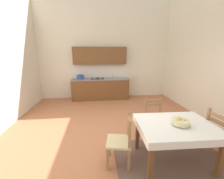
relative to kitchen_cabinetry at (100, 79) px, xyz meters
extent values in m
cube|color=#B7704C|center=(0.23, -2.98, -0.91)|extent=(6.18, 7.10, 0.10)
cube|color=silver|center=(0.23, 0.33, 1.18)|extent=(6.18, 0.12, 4.07)
cube|color=brown|center=(1.19, -4.03, -0.85)|extent=(2.10, 1.60, 0.01)
cube|color=brown|center=(0.01, -0.04, -0.43)|extent=(2.39, 0.60, 0.86)
cube|color=gray|center=(0.01, -0.05, 0.02)|extent=(2.42, 0.63, 0.04)
cube|color=white|center=(0.01, 0.26, 0.32)|extent=(2.39, 0.01, 0.55)
cube|color=brown|center=(0.01, 0.09, 0.99)|extent=(2.20, 0.34, 0.70)
cube|color=black|center=(0.01, -0.31, -0.81)|extent=(2.35, 0.02, 0.09)
cylinder|color=silver|center=(0.54, -0.04, 0.04)|extent=(0.34, 0.34, 0.02)
cylinder|color=silver|center=(0.54, 0.10, 0.15)|extent=(0.02, 0.02, 0.22)
cube|color=black|center=(-0.11, -0.04, 0.05)|extent=(0.52, 0.42, 0.01)
cylinder|color=silver|center=(-0.24, -0.14, 0.06)|extent=(0.11, 0.11, 0.01)
cylinder|color=silver|center=(0.02, -0.14, 0.06)|extent=(0.11, 0.11, 0.01)
cylinder|color=silver|center=(-0.24, 0.06, 0.06)|extent=(0.11, 0.11, 0.01)
cylinder|color=silver|center=(0.02, 0.06, 0.06)|extent=(0.11, 0.11, 0.01)
cylinder|color=#2D4C9E|center=(-0.83, -0.06, 0.12)|extent=(0.28, 0.28, 0.15)
cylinder|color=#2D4C9E|center=(-0.83, -0.06, 0.20)|extent=(0.29, 0.29, 0.02)
sphere|color=black|center=(-0.83, -0.06, 0.23)|extent=(0.04, 0.04, 0.04)
cube|color=brown|center=(1.19, -3.93, -0.12)|extent=(1.28, 0.97, 0.02)
cube|color=brown|center=(0.61, -4.32, -0.49)|extent=(0.07, 0.07, 0.73)
cube|color=brown|center=(1.74, -4.36, -0.49)|extent=(0.07, 0.07, 0.73)
cube|color=brown|center=(0.64, -3.51, -0.49)|extent=(0.07, 0.07, 0.73)
cube|color=brown|center=(1.76, -3.54, -0.49)|extent=(0.07, 0.07, 0.73)
cube|color=white|center=(1.19, -3.93, -0.10)|extent=(1.34, 1.04, 0.00)
cube|color=white|center=(1.17, -4.43, -0.17)|extent=(1.31, 0.05, 0.12)
cube|color=white|center=(1.20, -3.44, -0.17)|extent=(1.31, 0.05, 0.12)
cube|color=white|center=(0.54, -3.91, -0.17)|extent=(0.04, 0.99, 0.12)
cube|color=white|center=(1.84, -3.95, -0.17)|extent=(0.04, 0.99, 0.12)
cube|color=#D1BC89|center=(1.16, -3.11, -0.43)|extent=(0.46, 0.46, 0.04)
cube|color=#A3754C|center=(1.32, -3.31, -0.65)|extent=(0.05, 0.05, 0.41)
cube|color=#A3754C|center=(0.96, -3.27, -0.65)|extent=(0.05, 0.05, 0.41)
cube|color=#A3754C|center=(1.36, -2.95, -0.39)|extent=(0.05, 0.05, 0.93)
cube|color=#A3754C|center=(1.00, -2.91, -0.39)|extent=(0.05, 0.05, 0.93)
cube|color=#A3754C|center=(1.18, -2.93, -0.01)|extent=(0.32, 0.06, 0.07)
cube|color=#A3754C|center=(1.18, -2.93, -0.12)|extent=(0.32, 0.06, 0.07)
cube|color=#D1BC89|center=(2.19, -3.87, -0.43)|extent=(0.47, 0.47, 0.04)
cube|color=#A3754C|center=(2.34, -3.67, -0.65)|extent=(0.05, 0.05, 0.41)
cube|color=#A3754C|center=(1.98, -3.72, -0.39)|extent=(0.05, 0.05, 0.93)
cube|color=#A3754C|center=(2.03, -4.07, -0.39)|extent=(0.05, 0.05, 0.93)
cube|color=#A3754C|center=(2.01, -3.89, -0.01)|extent=(0.07, 0.32, 0.07)
cube|color=#A3754C|center=(2.01, -3.89, -0.12)|extent=(0.07, 0.32, 0.07)
cube|color=#D1BC89|center=(0.19, -3.86, -0.43)|extent=(0.49, 0.49, 0.04)
cube|color=#A3754C|center=(-0.02, -4.00, -0.65)|extent=(0.05, 0.05, 0.41)
cube|color=#A3754C|center=(0.05, -3.65, -0.65)|extent=(0.05, 0.05, 0.41)
cube|color=#A3754C|center=(0.33, -4.07, -0.39)|extent=(0.05, 0.05, 0.93)
cube|color=#A3754C|center=(0.40, -3.71, -0.39)|extent=(0.05, 0.05, 0.93)
cube|color=#A3754C|center=(0.37, -3.89, -0.01)|extent=(0.08, 0.32, 0.07)
cube|color=#A3754C|center=(0.37, -3.89, -0.12)|extent=(0.08, 0.32, 0.07)
cylinder|color=beige|center=(1.24, -3.97, -0.09)|extent=(0.17, 0.16, 0.02)
cylinder|color=beige|center=(1.24, -3.97, -0.04)|extent=(0.30, 0.30, 0.07)
sphere|color=gold|center=(1.19, -3.96, -0.03)|extent=(0.09, 0.09, 0.09)
sphere|color=gold|center=(1.30, -3.99, -0.04)|extent=(0.08, 0.08, 0.08)
sphere|color=gold|center=(1.24, -3.94, -0.03)|extent=(0.10, 0.10, 0.10)
camera|label=1|loc=(-0.18, -6.05, 1.10)|focal=22.84mm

